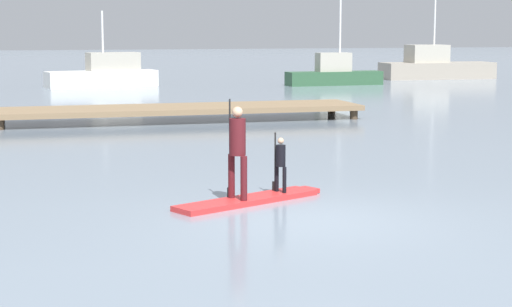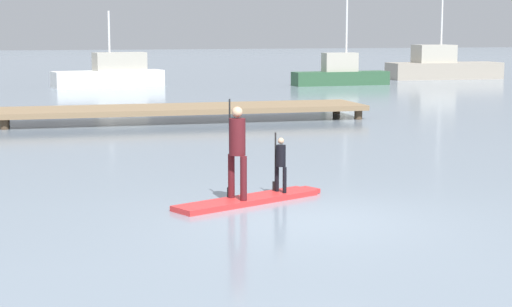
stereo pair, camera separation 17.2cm
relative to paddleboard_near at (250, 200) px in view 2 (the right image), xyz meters
name	(u,v)px [view 2 (the right image)]	position (x,y,z in m)	size (l,w,h in m)	color
ground_plane	(312,221)	(0.63, -1.78, -0.05)	(240.00, 240.00, 0.00)	gray
paddleboard_near	(250,200)	(0.00, 0.00, 0.00)	(3.14, 1.86, 0.10)	red
paddler_adult	(237,146)	(-0.28, -0.12, 1.03)	(0.40, 0.49, 1.84)	#4C1419
paddler_child_solo	(280,162)	(0.69, 0.34, 0.64)	(0.25, 0.35, 1.14)	black
fishing_boat_green_midground	(111,74)	(0.70, 33.36, 0.67)	(6.30, 2.75, 4.17)	silver
motor_boat_small_navy	(442,67)	(21.91, 35.45, 0.73)	(7.33, 2.40, 6.86)	#9E9384
trawler_grey_distant	(340,74)	(13.46, 31.30, 0.59)	(5.65, 1.48, 5.58)	#2D5638
floating_dock	(185,109)	(1.41, 14.60, 0.36)	(12.77, 2.86, 0.51)	#846B4C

